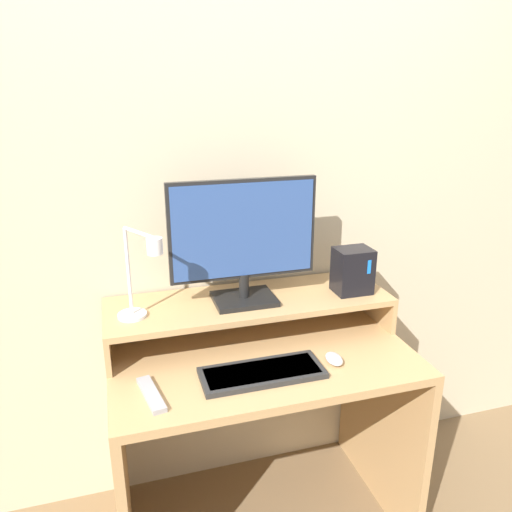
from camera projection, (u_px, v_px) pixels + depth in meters
name	position (u px, v px, depth m)	size (l,w,h in m)	color
wall_back	(235.00, 192.00, 1.90)	(6.00, 0.05, 2.50)	beige
desk	(261.00, 409.00, 1.82)	(1.04, 0.63, 0.75)	tan
monitor_shelf	(249.00, 304.00, 1.84)	(1.04, 0.33, 0.14)	tan
monitor	(243.00, 239.00, 1.74)	(0.52, 0.17, 0.45)	black
desk_lamp	(140.00, 277.00, 1.59)	(0.15, 0.21, 0.32)	silver
router_dock	(353.00, 271.00, 1.87)	(0.13, 0.11, 0.17)	black
keyboard	(262.00, 373.00, 1.60)	(0.40, 0.16, 0.02)	#282828
mouse	(334.00, 359.00, 1.67)	(0.05, 0.08, 0.03)	silver
remote_control	(151.00, 394.00, 1.49)	(0.08, 0.20, 0.02)	#99999E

